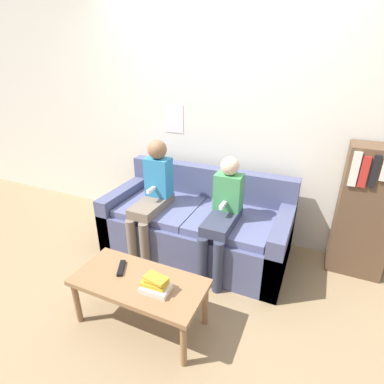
{
  "coord_description": "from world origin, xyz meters",
  "views": [
    {
      "loc": [
        1.02,
        -1.87,
        1.84
      ],
      "look_at": [
        0.0,
        0.41,
        0.71
      ],
      "focal_mm": 28.0,
      "sensor_mm": 36.0,
      "label": 1
    }
  ],
  "objects_px": {
    "couch": "(197,226)",
    "person_left": "(153,194)",
    "bookshelf": "(365,212)",
    "tv_remote": "(121,268)",
    "person_right": "(223,213)",
    "coffee_table": "(139,286)"
  },
  "relations": [
    {
      "from": "couch",
      "to": "person_left",
      "type": "bearing_deg",
      "value": -153.89
    },
    {
      "from": "couch",
      "to": "bookshelf",
      "type": "relative_size",
      "value": 1.5
    },
    {
      "from": "person_left",
      "to": "tv_remote",
      "type": "distance_m",
      "value": 0.85
    },
    {
      "from": "person_right",
      "to": "couch",
      "type": "bearing_deg",
      "value": 147.93
    },
    {
      "from": "person_left",
      "to": "person_right",
      "type": "relative_size",
      "value": 1.07
    },
    {
      "from": "coffee_table",
      "to": "person_left",
      "type": "distance_m",
      "value": 0.97
    },
    {
      "from": "bookshelf",
      "to": "coffee_table",
      "type": "bearing_deg",
      "value": -137.22
    },
    {
      "from": "coffee_table",
      "to": "tv_remote",
      "type": "height_order",
      "value": "tv_remote"
    },
    {
      "from": "couch",
      "to": "person_right",
      "type": "height_order",
      "value": "person_right"
    },
    {
      "from": "tv_remote",
      "to": "person_left",
      "type": "bearing_deg",
      "value": 77.08
    },
    {
      "from": "couch",
      "to": "tv_remote",
      "type": "distance_m",
      "value": 1.01
    },
    {
      "from": "coffee_table",
      "to": "tv_remote",
      "type": "distance_m",
      "value": 0.2
    },
    {
      "from": "couch",
      "to": "bookshelf",
      "type": "distance_m",
      "value": 1.53
    },
    {
      "from": "couch",
      "to": "tv_remote",
      "type": "bearing_deg",
      "value": -101.18
    },
    {
      "from": "person_right",
      "to": "coffee_table",
      "type": "bearing_deg",
      "value": -111.96
    },
    {
      "from": "person_left",
      "to": "person_right",
      "type": "xyz_separation_m",
      "value": [
        0.71,
        -0.01,
        -0.04
      ]
    },
    {
      "from": "couch",
      "to": "person_left",
      "type": "relative_size",
      "value": 1.57
    },
    {
      "from": "coffee_table",
      "to": "bookshelf",
      "type": "xyz_separation_m",
      "value": [
        1.47,
        1.36,
        0.25
      ]
    },
    {
      "from": "person_right",
      "to": "person_left",
      "type": "bearing_deg",
      "value": 178.94
    },
    {
      "from": "coffee_table",
      "to": "person_right",
      "type": "xyz_separation_m",
      "value": [
        0.33,
        0.83,
        0.25
      ]
    },
    {
      "from": "coffee_table",
      "to": "tv_remote",
      "type": "xyz_separation_m",
      "value": [
        -0.18,
        0.05,
        0.06
      ]
    },
    {
      "from": "tv_remote",
      "to": "bookshelf",
      "type": "xyz_separation_m",
      "value": [
        1.65,
        1.31,
        0.2
      ]
    }
  ]
}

